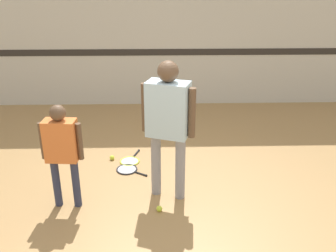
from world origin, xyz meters
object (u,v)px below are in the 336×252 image
at_px(person_student_left, 62,146).
at_px(racket_spare_on_floor, 128,170).
at_px(tennis_ball_near_instructor, 159,209).
at_px(person_instructor, 168,117).
at_px(tennis_ball_by_spare_racket, 112,158).
at_px(racket_second_spare, 130,161).

bearing_deg(person_student_left, racket_spare_on_floor, 55.86).
xyz_separation_m(person_student_left, tennis_ball_near_instructor, (1.03, -0.15, -0.71)).
distance_m(person_instructor, tennis_ball_by_spare_racket, 1.52).
bearing_deg(tennis_ball_by_spare_racket, racket_second_spare, -11.31).
bearing_deg(racket_second_spare, tennis_ball_near_instructor, -142.65).
xyz_separation_m(racket_spare_on_floor, tennis_ball_near_instructor, (0.42, -0.92, 0.02)).
height_order(person_student_left, racket_second_spare, person_student_left).
distance_m(person_student_left, racket_second_spare, 1.41).
bearing_deg(racket_spare_on_floor, tennis_ball_near_instructor, -32.86).
height_order(racket_spare_on_floor, tennis_ball_near_instructor, tennis_ball_near_instructor).
bearing_deg(racket_second_spare, tennis_ball_by_spare_racket, 97.23).
bearing_deg(racket_second_spare, racket_spare_on_floor, -164.91).
bearing_deg(tennis_ball_by_spare_racket, tennis_ball_near_instructor, -61.79).
height_order(person_instructor, person_student_left, person_instructor).
height_order(racket_second_spare, tennis_ball_near_instructor, tennis_ball_near_instructor).
relative_size(person_instructor, racket_second_spare, 3.09).
bearing_deg(person_student_left, person_instructor, 13.25).
distance_m(person_instructor, tennis_ball_near_instructor, 1.02).
distance_m(person_instructor, racket_second_spare, 1.40).
relative_size(person_instructor, tennis_ball_by_spare_racket, 24.42).
xyz_separation_m(tennis_ball_near_instructor, tennis_ball_by_spare_racket, (-0.66, 1.22, 0.00)).
xyz_separation_m(person_instructor, racket_spare_on_floor, (-0.52, 0.59, -0.99)).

